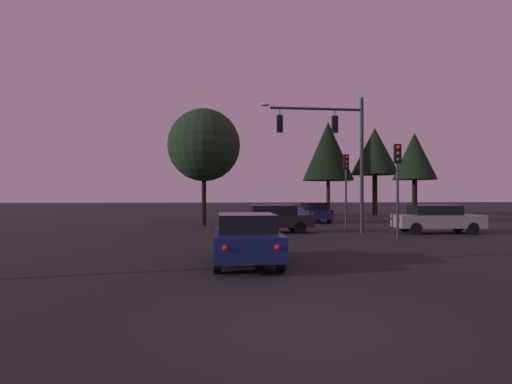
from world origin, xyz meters
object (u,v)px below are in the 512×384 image
(traffic_signal_mast_arm, at_px, (335,142))
(traffic_light_corner_right, at_px, (346,176))
(tree_right_cluster, at_px, (328,151))
(car_crossing_left, at_px, (437,219))
(tree_center_horizon, at_px, (375,152))
(car_nearside_lane, at_px, (246,238))
(tree_behind_sign, at_px, (204,145))
(traffic_light_corner_left, at_px, (398,172))
(tree_left_far, at_px, (415,156))
(car_far_lane, at_px, (313,212))
(car_crossing_right, at_px, (271,218))

(traffic_signal_mast_arm, xyz_separation_m, traffic_light_corner_right, (1.50, 2.73, -1.73))
(tree_right_cluster, bearing_deg, traffic_signal_mast_arm, -104.34)
(car_crossing_left, height_order, tree_center_horizon, tree_center_horizon)
(car_nearside_lane, xyz_separation_m, tree_behind_sign, (-1.75, 15.99, 4.67))
(traffic_light_corner_left, distance_m, tree_right_cluster, 22.21)
(car_crossing_left, relative_size, tree_center_horizon, 0.52)
(car_nearside_lane, xyz_separation_m, tree_left_far, (17.51, 24.66, 4.89))
(car_nearside_lane, relative_size, tree_right_cluster, 0.43)
(traffic_light_corner_left, relative_size, tree_right_cluster, 0.47)
(tree_behind_sign, bearing_deg, car_crossing_left, -28.54)
(car_far_lane, relative_size, tree_right_cluster, 0.45)
(car_crossing_right, distance_m, tree_left_far, 21.69)
(car_nearside_lane, height_order, tree_behind_sign, tree_behind_sign)
(traffic_light_corner_left, height_order, car_far_lane, traffic_light_corner_left)
(traffic_signal_mast_arm, xyz_separation_m, car_nearside_lane, (-5.42, -9.34, -4.14))
(car_nearside_lane, height_order, tree_center_horizon, tree_center_horizon)
(traffic_light_corner_right, relative_size, tree_left_far, 0.57)
(car_far_lane, bearing_deg, traffic_light_corner_right, -85.66)
(car_crossing_left, xyz_separation_m, tree_behind_sign, (-12.74, 6.93, 4.67))
(traffic_signal_mast_arm, distance_m, car_far_lane, 10.17)
(traffic_light_corner_left, xyz_separation_m, tree_behind_sign, (-9.29, 9.70, 2.31))
(car_crossing_right, relative_size, tree_center_horizon, 0.52)
(traffic_light_corner_left, bearing_deg, tree_right_cluster, 83.00)
(traffic_light_corner_left, distance_m, car_crossing_left, 5.02)
(car_crossing_right, height_order, tree_behind_sign, tree_behind_sign)
(traffic_signal_mast_arm, xyz_separation_m, car_crossing_left, (5.57, -0.28, -4.14))
(traffic_light_corner_right, xyz_separation_m, tree_right_cluster, (3.29, 16.02, 3.27))
(car_crossing_right, bearing_deg, traffic_light_corner_right, 20.68)
(tree_left_far, bearing_deg, car_nearside_lane, -125.39)
(traffic_light_corner_left, bearing_deg, tree_center_horizon, 70.90)
(traffic_light_corner_right, distance_m, tree_behind_sign, 9.78)
(traffic_signal_mast_arm, relative_size, tree_left_far, 0.93)
(car_crossing_right, xyz_separation_m, tree_center_horizon, (13.38, 18.89, 5.80))
(tree_center_horizon, bearing_deg, traffic_light_corner_left, -109.10)
(traffic_signal_mast_arm, xyz_separation_m, tree_behind_sign, (-7.17, 6.65, 0.53))
(traffic_light_corner_right, xyz_separation_m, car_crossing_right, (-4.85, -1.83, -2.40))
(car_nearside_lane, relative_size, tree_center_horizon, 0.45)
(car_crossing_left, relative_size, tree_right_cluster, 0.50)
(traffic_light_corner_left, relative_size, car_nearside_lane, 1.09)
(tree_behind_sign, bearing_deg, car_nearside_lane, -83.74)
(car_nearside_lane, bearing_deg, car_crossing_right, 78.61)
(car_far_lane, xyz_separation_m, tree_center_horizon, (9.02, 10.55, 5.80))
(traffic_light_corner_left, relative_size, traffic_light_corner_right, 0.98)
(traffic_signal_mast_arm, xyz_separation_m, car_crossing_right, (-3.36, 0.89, -4.14))
(traffic_signal_mast_arm, relative_size, traffic_light_corner_right, 1.62)
(tree_right_cluster, bearing_deg, traffic_light_corner_right, -101.62)
(car_crossing_right, bearing_deg, car_far_lane, 62.41)
(car_crossing_left, bearing_deg, car_nearside_lane, -140.49)
(tree_right_cluster, bearing_deg, car_far_lane, -111.72)
(car_crossing_left, height_order, car_far_lane, same)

